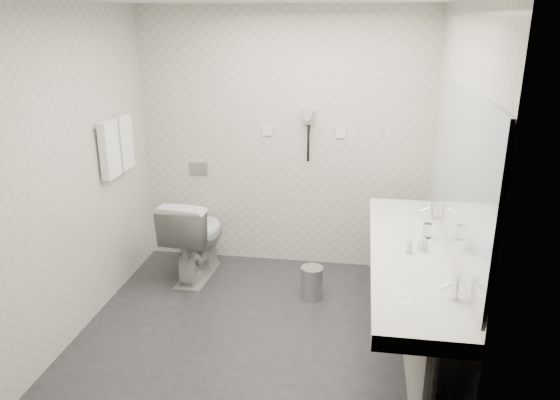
# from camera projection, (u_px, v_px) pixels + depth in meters

# --- Properties ---
(floor) EXTENTS (2.80, 2.80, 0.00)m
(floor) POSITION_uv_depth(u_px,v_px,m) (259.00, 327.00, 4.35)
(floor) COLOR #232328
(floor) RESTS_ON ground
(wall_back) EXTENTS (2.80, 0.00, 2.80)m
(wall_back) POSITION_uv_depth(u_px,v_px,m) (283.00, 141.00, 5.16)
(wall_back) COLOR beige
(wall_back) RESTS_ON floor
(wall_front) EXTENTS (2.80, 0.00, 2.80)m
(wall_front) POSITION_uv_depth(u_px,v_px,m) (207.00, 253.00, 2.73)
(wall_front) COLOR beige
(wall_front) RESTS_ON floor
(wall_left) EXTENTS (0.00, 2.60, 2.60)m
(wall_left) POSITION_uv_depth(u_px,v_px,m) (79.00, 172.00, 4.14)
(wall_left) COLOR beige
(wall_left) RESTS_ON floor
(wall_right) EXTENTS (0.00, 2.60, 2.60)m
(wall_right) POSITION_uv_depth(u_px,v_px,m) (453.00, 189.00, 3.74)
(wall_right) COLOR beige
(wall_right) RESTS_ON floor
(vanity_counter) EXTENTS (0.55, 2.20, 0.10)m
(vanity_counter) POSITION_uv_depth(u_px,v_px,m) (410.00, 257.00, 3.74)
(vanity_counter) COLOR silver
(vanity_counter) RESTS_ON floor
(vanity_panel) EXTENTS (0.03, 2.15, 0.75)m
(vanity_panel) POSITION_uv_depth(u_px,v_px,m) (409.00, 311.00, 3.87)
(vanity_panel) COLOR gray
(vanity_panel) RESTS_ON floor
(vanity_post_far) EXTENTS (0.06, 0.06, 0.75)m
(vanity_post_far) POSITION_uv_depth(u_px,v_px,m) (404.00, 252.00, 4.84)
(vanity_post_far) COLOR silver
(vanity_post_far) RESTS_ON floor
(mirror) EXTENTS (0.02, 2.20, 1.05)m
(mirror) POSITION_uv_depth(u_px,v_px,m) (459.00, 169.00, 3.49)
(mirror) COLOR #B2BCC6
(mirror) RESTS_ON wall_right
(basin_near) EXTENTS (0.40, 0.31, 0.05)m
(basin_near) POSITION_uv_depth(u_px,v_px,m) (419.00, 298.00, 3.12)
(basin_near) COLOR silver
(basin_near) RESTS_ON vanity_counter
(basin_far) EXTENTS (0.40, 0.31, 0.05)m
(basin_far) POSITION_uv_depth(u_px,v_px,m) (405.00, 219.00, 4.33)
(basin_far) COLOR silver
(basin_far) RESTS_ON vanity_counter
(faucet_near) EXTENTS (0.04, 0.04, 0.15)m
(faucet_near) POSITION_uv_depth(u_px,v_px,m) (455.00, 287.00, 3.06)
(faucet_near) COLOR silver
(faucet_near) RESTS_ON vanity_counter
(faucet_far) EXTENTS (0.04, 0.04, 0.15)m
(faucet_far) POSITION_uv_depth(u_px,v_px,m) (430.00, 210.00, 4.27)
(faucet_far) COLOR silver
(faucet_far) RESTS_ON vanity_counter
(soap_bottle_a) EXTENTS (0.06, 0.06, 0.10)m
(soap_bottle_a) POSITION_uv_depth(u_px,v_px,m) (422.00, 244.00, 3.70)
(soap_bottle_a) COLOR beige
(soap_bottle_a) RESTS_ON vanity_counter
(soap_bottle_b) EXTENTS (0.10, 0.10, 0.09)m
(soap_bottle_b) POSITION_uv_depth(u_px,v_px,m) (423.00, 240.00, 3.77)
(soap_bottle_b) COLOR beige
(soap_bottle_b) RESTS_ON vanity_counter
(soap_bottle_c) EXTENTS (0.05, 0.05, 0.12)m
(soap_bottle_c) POSITION_uv_depth(u_px,v_px,m) (409.00, 245.00, 3.66)
(soap_bottle_c) COLOR beige
(soap_bottle_c) RESTS_ON vanity_counter
(glass_left) EXTENTS (0.08, 0.08, 0.11)m
(glass_left) POSITION_uv_depth(u_px,v_px,m) (427.00, 231.00, 3.92)
(glass_left) COLOR silver
(glass_left) RESTS_ON vanity_counter
(toilet) EXTENTS (0.51, 0.83, 0.82)m
(toilet) POSITION_uv_depth(u_px,v_px,m) (196.00, 236.00, 5.09)
(toilet) COLOR silver
(toilet) RESTS_ON floor
(flush_plate) EXTENTS (0.18, 0.02, 0.12)m
(flush_plate) POSITION_uv_depth(u_px,v_px,m) (199.00, 168.00, 5.36)
(flush_plate) COLOR #B2B5BA
(flush_plate) RESTS_ON wall_back
(pedal_bin) EXTENTS (0.26, 0.26, 0.28)m
(pedal_bin) POSITION_uv_depth(u_px,v_px,m) (312.00, 283.00, 4.77)
(pedal_bin) COLOR #B2B5BA
(pedal_bin) RESTS_ON floor
(bin_lid) EXTENTS (0.20, 0.20, 0.02)m
(bin_lid) POSITION_uv_depth(u_px,v_px,m) (312.00, 268.00, 4.72)
(bin_lid) COLOR #B2B5BA
(bin_lid) RESTS_ON pedal_bin
(towel_rail) EXTENTS (0.02, 0.62, 0.02)m
(towel_rail) POSITION_uv_depth(u_px,v_px,m) (113.00, 121.00, 4.55)
(towel_rail) COLOR silver
(towel_rail) RESTS_ON wall_left
(towel_near) EXTENTS (0.07, 0.24, 0.48)m
(towel_near) POSITION_uv_depth(u_px,v_px,m) (109.00, 150.00, 4.49)
(towel_near) COLOR white
(towel_near) RESTS_ON towel_rail
(towel_far) EXTENTS (0.07, 0.24, 0.48)m
(towel_far) POSITION_uv_depth(u_px,v_px,m) (124.00, 142.00, 4.75)
(towel_far) COLOR white
(towel_far) RESTS_ON towel_rail
(dryer_cradle) EXTENTS (0.10, 0.04, 0.14)m
(dryer_cradle) POSITION_uv_depth(u_px,v_px,m) (309.00, 117.00, 5.01)
(dryer_cradle) COLOR #97989C
(dryer_cradle) RESTS_ON wall_back
(dryer_barrel) EXTENTS (0.08, 0.14, 0.08)m
(dryer_barrel) POSITION_uv_depth(u_px,v_px,m) (308.00, 115.00, 4.93)
(dryer_barrel) COLOR #97989C
(dryer_barrel) RESTS_ON dryer_cradle
(dryer_cord) EXTENTS (0.02, 0.02, 0.35)m
(dryer_cord) POSITION_uv_depth(u_px,v_px,m) (308.00, 143.00, 5.08)
(dryer_cord) COLOR black
(dryer_cord) RESTS_ON dryer_cradle
(switch_plate_a) EXTENTS (0.09, 0.02, 0.09)m
(switch_plate_a) POSITION_uv_depth(u_px,v_px,m) (267.00, 131.00, 5.13)
(switch_plate_a) COLOR silver
(switch_plate_a) RESTS_ON wall_back
(switch_plate_b) EXTENTS (0.09, 0.02, 0.09)m
(switch_plate_b) POSITION_uv_depth(u_px,v_px,m) (341.00, 133.00, 5.03)
(switch_plate_b) COLOR silver
(switch_plate_b) RESTS_ON wall_back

